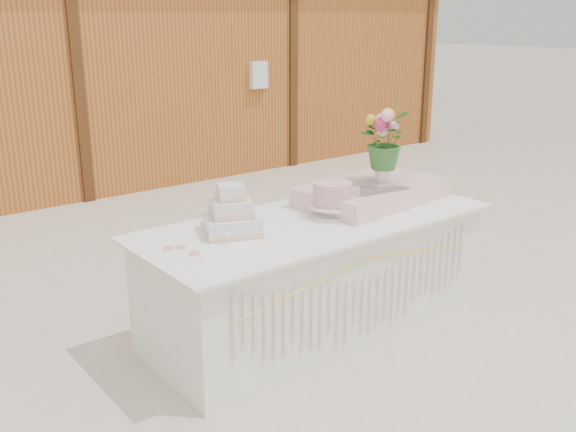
# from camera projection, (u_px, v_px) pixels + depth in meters

# --- Properties ---
(ground) EXTENTS (80.00, 80.00, 0.00)m
(ground) POSITION_uv_depth(u_px,v_px,m) (315.00, 327.00, 4.38)
(ground) COLOR beige
(ground) RESTS_ON ground
(barn) EXTENTS (12.60, 4.60, 3.30)m
(barn) POSITION_uv_depth(u_px,v_px,m) (18.00, 45.00, 8.37)
(barn) COLOR #A96323
(barn) RESTS_ON ground
(cake_table) EXTENTS (2.40, 1.00, 0.77)m
(cake_table) POSITION_uv_depth(u_px,v_px,m) (316.00, 274.00, 4.27)
(cake_table) COLOR white
(cake_table) RESTS_ON ground
(wedding_cake) EXTENTS (0.44, 0.44, 0.30)m
(wedding_cake) POSITION_uv_depth(u_px,v_px,m) (231.00, 217.00, 3.87)
(wedding_cake) COLOR silver
(wedding_cake) RESTS_ON cake_table
(pink_cake_stand) EXTENTS (0.32, 0.32, 0.23)m
(pink_cake_stand) POSITION_uv_depth(u_px,v_px,m) (332.00, 198.00, 4.18)
(pink_cake_stand) COLOR silver
(pink_cake_stand) RESTS_ON cake_table
(satin_runner) EXTENTS (1.11, 0.71, 0.13)m
(satin_runner) POSITION_uv_depth(u_px,v_px,m) (372.00, 192.00, 4.54)
(satin_runner) COLOR beige
(satin_runner) RESTS_ON cake_table
(flower_vase) EXTENTS (0.10, 0.10, 0.14)m
(flower_vase) POSITION_uv_depth(u_px,v_px,m) (382.00, 172.00, 4.56)
(flower_vase) COLOR silver
(flower_vase) RESTS_ON satin_runner
(bouquet) EXTENTS (0.48, 0.46, 0.40)m
(bouquet) POSITION_uv_depth(u_px,v_px,m) (384.00, 134.00, 4.48)
(bouquet) COLOR #306528
(bouquet) RESTS_ON flower_vase
(loose_flowers) EXTENTS (0.20, 0.33, 0.02)m
(loose_flowers) POSITION_uv_depth(u_px,v_px,m) (179.00, 249.00, 3.60)
(loose_flowers) COLOR pink
(loose_flowers) RESTS_ON cake_table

